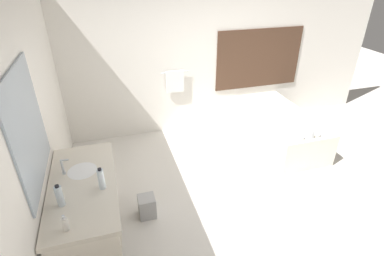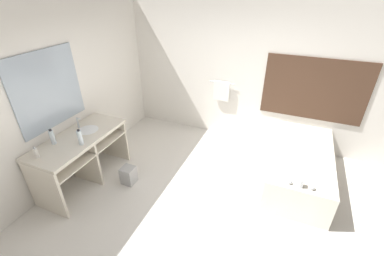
# 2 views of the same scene
# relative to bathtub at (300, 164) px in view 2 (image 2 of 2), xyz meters

# --- Properties ---
(ground_plane) EXTENTS (16.00, 16.00, 0.00)m
(ground_plane) POSITION_rel_bathtub_xyz_m (-1.34, -1.24, -0.30)
(ground_plane) COLOR silver
(ground_plane) RESTS_ON ground
(wall_back_with_blinds) EXTENTS (7.40, 0.13, 2.70)m
(wall_back_with_blinds) POSITION_rel_bathtub_xyz_m (-1.30, 0.99, 1.04)
(wall_back_with_blinds) COLOR white
(wall_back_with_blinds) RESTS_ON ground_plane
(wall_left_with_mirror) EXTENTS (0.08, 7.40, 2.70)m
(wall_left_with_mirror) POSITION_rel_bathtub_xyz_m (-3.57, -1.24, 1.05)
(wall_left_with_mirror) COLOR white
(wall_left_with_mirror) RESTS_ON ground_plane
(vanity_counter) EXTENTS (0.67, 1.50, 0.85)m
(vanity_counter) POSITION_rel_bathtub_xyz_m (-3.19, -1.35, 0.32)
(vanity_counter) COLOR beige
(vanity_counter) RESTS_ON ground_plane
(sink_faucet) EXTENTS (0.09, 0.04, 0.18)m
(sink_faucet) POSITION_rel_bathtub_xyz_m (-3.38, -1.14, 0.63)
(sink_faucet) COLOR silver
(sink_faucet) RESTS_ON vanity_counter
(bathtub) EXTENTS (0.91, 1.90, 0.67)m
(bathtub) POSITION_rel_bathtub_xyz_m (0.00, 0.00, 0.00)
(bathtub) COLOR silver
(bathtub) RESTS_ON ground_plane
(water_bottle_1) EXTENTS (0.07, 0.07, 0.23)m
(water_bottle_1) POSITION_rel_bathtub_xyz_m (-3.37, -1.64, 0.66)
(water_bottle_1) COLOR white
(water_bottle_1) RESTS_ON vanity_counter
(water_bottle_2) EXTENTS (0.07, 0.07, 0.24)m
(water_bottle_2) POSITION_rel_bathtub_xyz_m (-2.99, -1.50, 0.66)
(water_bottle_2) COLOR white
(water_bottle_2) RESTS_ON vanity_counter
(soap_dispenser) EXTENTS (0.05, 0.05, 0.16)m
(soap_dispenser) POSITION_rel_bathtub_xyz_m (-3.31, -1.97, 0.61)
(soap_dispenser) COLOR white
(soap_dispenser) RESTS_ON vanity_counter
(waste_bin) EXTENTS (0.21, 0.21, 0.29)m
(waste_bin) POSITION_rel_bathtub_xyz_m (-2.54, -1.15, -0.16)
(waste_bin) COLOR #B2B2B2
(waste_bin) RESTS_ON ground_plane
(bath_mat) EXTENTS (0.53, 0.62, 0.02)m
(bath_mat) POSITION_rel_bathtub_xyz_m (0.06, -1.33, -0.29)
(bath_mat) COLOR white
(bath_mat) RESTS_ON ground_plane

